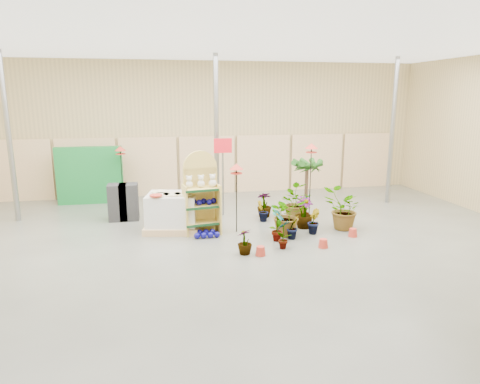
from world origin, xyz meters
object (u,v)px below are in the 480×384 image
object	(u,v)px
pallet_stack	(172,212)
potted_plant_2	(287,214)
display_shelf	(201,196)
bird_table_front	(236,169)

from	to	relation	value
pallet_stack	potted_plant_2	world-z (taller)	potted_plant_2
display_shelf	pallet_stack	size ratio (longest dim) A/B	1.34
display_shelf	bird_table_front	distance (m)	1.11
potted_plant_2	pallet_stack	bearing A→B (deg)	161.53
display_shelf	pallet_stack	world-z (taller)	display_shelf
pallet_stack	bird_table_front	xyz separation A→B (m)	(1.56, -0.46, 1.13)
potted_plant_2	display_shelf	bearing A→B (deg)	162.62
display_shelf	potted_plant_2	size ratio (longest dim) A/B	1.98
bird_table_front	potted_plant_2	bearing A→B (deg)	-21.35
bird_table_front	potted_plant_2	size ratio (longest dim) A/B	1.68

